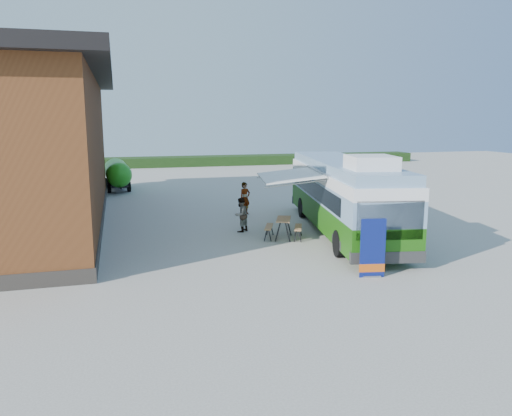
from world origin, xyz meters
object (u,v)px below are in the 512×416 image
object	(u,v)px
bus	(343,193)
slurry_tanker	(117,173)
person_a	(245,198)
banner	(373,253)
person_b	(241,215)
picnic_table	(284,224)

from	to	relation	value
bus	slurry_tanker	xyz separation A→B (m)	(-9.75, 16.71, -0.56)
person_a	bus	bearing A→B (deg)	-79.49
banner	person_b	bearing A→B (deg)	118.99
banner	person_a	size ratio (longest dim) A/B	1.12
banner	picnic_table	distance (m)	5.89
bus	banner	world-z (taller)	bus
banner	picnic_table	world-z (taller)	banner
banner	person_b	size ratio (longest dim) A/B	1.24
person_a	picnic_table	bearing A→B (deg)	-108.12
person_a	person_b	bearing A→B (deg)	-127.40
picnic_table	slurry_tanker	bearing A→B (deg)	133.35
slurry_tanker	bus	bearing A→B (deg)	-63.12
person_a	person_b	xyz separation A→B (m)	(-1.22, -4.00, -0.08)
bus	slurry_tanker	bearing A→B (deg)	130.69
person_b	bus	bearing A→B (deg)	122.38
banner	person_b	xyz separation A→B (m)	(-2.54, 7.57, -0.01)
banner	person_a	bearing A→B (deg)	106.96
person_b	slurry_tanker	bearing A→B (deg)	-111.77
person_b	slurry_tanker	world-z (taller)	slurry_tanker
banner	bus	bearing A→B (deg)	83.75
bus	picnic_table	bearing A→B (deg)	-160.82
bus	picnic_table	distance (m)	3.20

